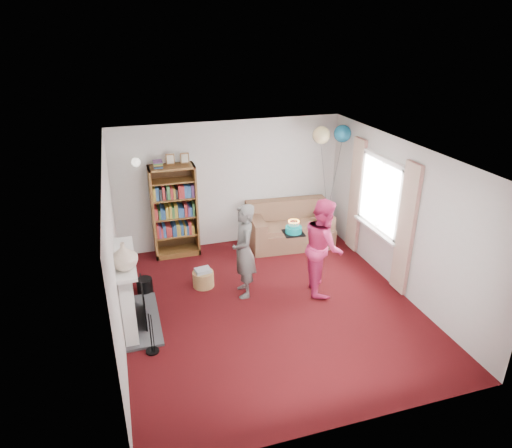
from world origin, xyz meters
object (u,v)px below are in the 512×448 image
object	(u,v)px
person_magenta	(323,246)
birthday_cake	(294,230)
sofa	(289,228)
person_striped	(244,251)
bookcase	(174,211)

from	to	relation	value
person_magenta	birthday_cake	bearing A→B (deg)	92.37
sofa	birthday_cake	bearing A→B (deg)	-104.96
sofa	person_striped	size ratio (longest dim) A/B	1.04
sofa	person_magenta	xyz separation A→B (m)	(-0.12, -1.83, 0.48)
bookcase	sofa	distance (m)	2.34
sofa	person_magenta	distance (m)	1.89
person_magenta	birthday_cake	size ratio (longest dim) A/B	5.14
person_striped	sofa	bearing A→B (deg)	143.85
bookcase	person_magenta	xyz separation A→B (m)	(2.15, -2.06, -0.07)
bookcase	person_striped	size ratio (longest dim) A/B	1.26
person_magenta	birthday_cake	xyz separation A→B (m)	(-0.49, 0.10, 0.32)
person_striped	person_magenta	size ratio (longest dim) A/B	0.98
person_striped	person_magenta	world-z (taller)	person_magenta
person_magenta	birthday_cake	distance (m)	0.60
birthday_cake	bookcase	bearing A→B (deg)	130.14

